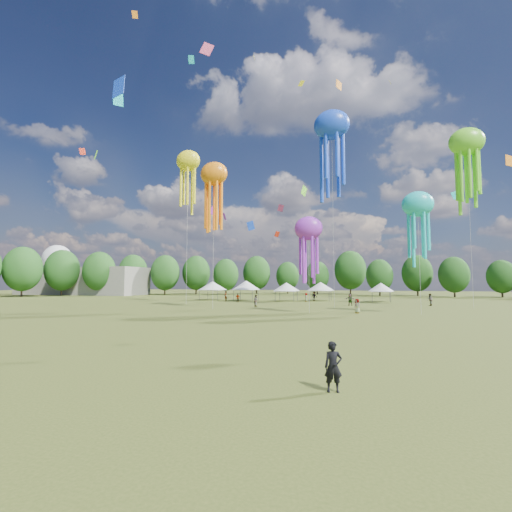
% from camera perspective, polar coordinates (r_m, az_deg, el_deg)
% --- Properties ---
extents(ground, '(300.00, 300.00, 0.00)m').
position_cam_1_polar(ground, '(18.93, -18.08, -15.21)').
color(ground, '#384416').
rests_on(ground, ground).
extents(observer_main, '(0.71, 0.57, 1.68)m').
position_cam_1_polar(observer_main, '(12.97, 12.16, -16.79)').
color(observer_main, black).
rests_on(observer_main, ground).
extents(spectator_near, '(1.10, 1.09, 1.79)m').
position_cam_1_polar(spectator_near, '(54.05, -0.00, -7.14)').
color(spectator_near, gray).
rests_on(spectator_near, ground).
extents(spectators_far, '(36.46, 27.97, 1.92)m').
position_cam_1_polar(spectators_far, '(62.89, 11.47, -6.62)').
color(spectators_far, gray).
rests_on(spectators_far, ground).
extents(festival_tents, '(38.57, 9.01, 4.02)m').
position_cam_1_polar(festival_tents, '(72.30, 3.50, -4.79)').
color(festival_tents, '#47474C').
rests_on(festival_tents, ground).
extents(show_kites, '(48.56, 18.09, 29.14)m').
position_cam_1_polar(show_kites, '(54.87, 10.79, 13.18)').
color(show_kites, orange).
rests_on(show_kites, ground).
extents(small_kites, '(73.26, 55.37, 44.41)m').
position_cam_1_polar(small_kites, '(63.02, 4.85, 20.49)').
color(small_kites, orange).
rests_on(small_kites, ground).
extents(treeline, '(201.57, 95.24, 13.43)m').
position_cam_1_polar(treeline, '(79.06, 6.96, -2.08)').
color(treeline, '#38281C').
rests_on(treeline, ground).
extents(hangar, '(40.00, 12.00, 8.00)m').
position_cam_1_polar(hangar, '(120.17, -25.95, -3.61)').
color(hangar, gray).
rests_on(hangar, ground).
extents(radome, '(9.00, 9.00, 16.00)m').
position_cam_1_polar(radome, '(135.89, -29.02, -1.00)').
color(radome, white).
rests_on(radome, ground).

